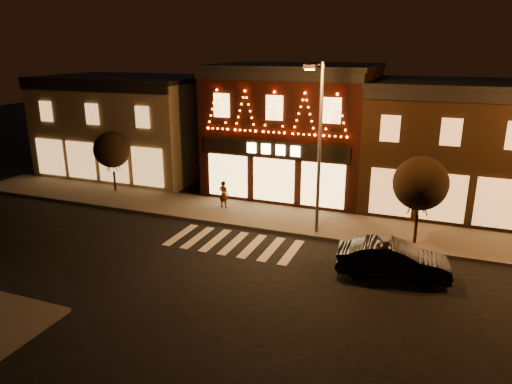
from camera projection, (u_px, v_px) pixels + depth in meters
The scene contains 10 objects.
ground at pixel (195, 278), 19.93m from camera, with size 120.00×120.00×0.00m, color black.
sidewalk_far at pixel (296, 221), 26.34m from camera, with size 44.00×4.00×0.15m, color #47423D.
building_left at pixel (130, 125), 35.84m from camera, with size 12.20×8.28×7.30m.
building_pulp at pixel (294, 129), 31.16m from camera, with size 10.20×8.34×8.30m.
building_right_a at pixel (448, 145), 27.98m from camera, with size 9.20×8.28×7.50m.
streetlamp_mid at pixel (318, 137), 22.85m from camera, with size 0.56×1.96×8.52m.
tree_left at pixel (112, 150), 30.82m from camera, with size 2.37×2.37×3.97m.
tree_right at pixel (421, 183), 22.32m from camera, with size 2.58×2.58×4.31m.
dark_sedan at pixel (393, 260), 19.87m from camera, with size 1.63×4.66×1.54m, color black.
pedestrian at pixel (224, 194), 28.00m from camera, with size 0.60×0.40×1.65m, color gray.
Camera 1 is at (8.93, -15.82, 9.33)m, focal length 33.20 mm.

